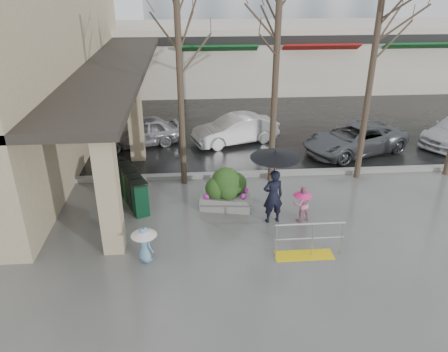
{
  "coord_description": "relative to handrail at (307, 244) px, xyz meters",
  "views": [
    {
      "loc": [
        -1.64,
        -10.89,
        7.1
      ],
      "look_at": [
        -0.71,
        1.32,
        1.3
      ],
      "focal_mm": 35.0,
      "sensor_mm": 36.0,
      "label": 1
    }
  ],
  "objects": [
    {
      "name": "tree_mideast",
      "position": [
        3.14,
        4.8,
        4.48
      ],
      "size": [
        3.2,
        3.2,
        6.5
      ],
      "color": "#382B21",
      "rests_on": "ground"
    },
    {
      "name": "canopy_slab",
      "position": [
        -6.16,
        9.2,
        3.25
      ],
      "size": [
        2.8,
        18.0,
        0.25
      ],
      "primitive_type": "cube",
      "color": "#2D2823",
      "rests_on": "pillar_front"
    },
    {
      "name": "woman",
      "position": [
        -0.62,
        1.87,
        1.13
      ],
      "size": [
        1.5,
        1.5,
        2.37
      ],
      "rotation": [
        0.0,
        0.0,
        3.31
      ],
      "color": "black",
      "rests_on": "ground"
    },
    {
      "name": "handrail",
      "position": [
        0.0,
        0.0,
        0.0
      ],
      "size": [
        1.9,
        0.5,
        1.03
      ],
      "color": "yellow",
      "rests_on": "ground"
    },
    {
      "name": "tree_midwest",
      "position": [
        -0.16,
        4.8,
        4.86
      ],
      "size": [
        3.2,
        3.2,
        7.0
      ],
      "color": "#382B21",
      "rests_on": "ground"
    },
    {
      "name": "car_c",
      "position": [
        3.84,
        7.2,
        0.25
      ],
      "size": [
        4.98,
        3.6,
        1.26
      ],
      "primitive_type": "imported",
      "rotation": [
        0.0,
        0.0,
        -1.2
      ],
      "color": "#575A5E",
      "rests_on": "ground"
    },
    {
      "name": "child_blue",
      "position": [
        -4.36,
        0.11,
        0.27
      ],
      "size": [
        0.69,
        0.69,
        1.03
      ],
      "rotation": [
        0.0,
        0.0,
        2.37
      ],
      "color": "#6594B5",
      "rests_on": "ground"
    },
    {
      "name": "tree_west",
      "position": [
        -3.36,
        4.8,
        4.71
      ],
      "size": [
        3.2,
        3.2,
        6.8
      ],
      "color": "#382B21",
      "rests_on": "ground"
    },
    {
      "name": "curb",
      "position": [
        -1.36,
        5.2,
        -0.3
      ],
      "size": [
        120.0,
        0.3,
        0.15
      ],
      "primitive_type": "cube",
      "color": "gray",
      "rests_on": "ground"
    },
    {
      "name": "pillar_back",
      "position": [
        -5.26,
        7.2,
        1.37
      ],
      "size": [
        0.55,
        0.55,
        3.5
      ],
      "primitive_type": "cube",
      "color": "tan",
      "rests_on": "ground"
    },
    {
      "name": "storefront_row",
      "position": [
        0.64,
        19.17,
        1.64
      ],
      "size": [
        34.0,
        6.74,
        4.0
      ],
      "color": "beige",
      "rests_on": "ground"
    },
    {
      "name": "news_boxes",
      "position": [
        -5.03,
        3.32,
        0.2
      ],
      "size": [
        1.24,
        2.09,
        1.16
      ],
      "rotation": [
        0.0,
        0.0,
        0.4
      ],
      "color": "#0B341E",
      "rests_on": "ground"
    },
    {
      "name": "car_a",
      "position": [
        -5.35,
        8.76,
        0.25
      ],
      "size": [
        3.97,
        2.45,
        1.26
      ],
      "primitive_type": "imported",
      "rotation": [
        0.0,
        0.0,
        -1.29
      ],
      "color": "#A09FA4",
      "rests_on": "ground"
    },
    {
      "name": "near_building",
      "position": [
        -10.36,
        9.2,
        3.62
      ],
      "size": [
        6.0,
        18.0,
        8.0
      ],
      "primitive_type": "cube",
      "color": "tan",
      "rests_on": "ground"
    },
    {
      "name": "child_pink",
      "position": [
        0.29,
        1.87,
        0.27
      ],
      "size": [
        0.63,
        0.58,
        1.15
      ],
      "rotation": [
        0.0,
        0.0,
        3.32
      ],
      "color": "#CE7D97",
      "rests_on": "ground"
    },
    {
      "name": "ground",
      "position": [
        -1.36,
        1.2,
        -0.38
      ],
      "size": [
        120.0,
        120.0,
        0.0
      ],
      "primitive_type": "plane",
      "color": "#51514F",
      "rests_on": "ground"
    },
    {
      "name": "street_asphalt",
      "position": [
        -1.36,
        23.2,
        -0.37
      ],
      "size": [
        120.0,
        36.0,
        0.01
      ],
      "primitive_type": "cube",
      "color": "black",
      "rests_on": "ground"
    },
    {
      "name": "car_b",
      "position": [
        -1.09,
        8.73,
        0.25
      ],
      "size": [
        4.05,
        2.49,
        1.26
      ],
      "primitive_type": "imported",
      "rotation": [
        0.0,
        0.0,
        -1.25
      ],
      "color": "silver",
      "rests_on": "ground"
    },
    {
      "name": "pillar_front",
      "position": [
        -5.26,
        0.7,
        1.37
      ],
      "size": [
        0.55,
        0.55,
        3.5
      ],
      "primitive_type": "cube",
      "color": "tan",
      "rests_on": "ground"
    },
    {
      "name": "planter",
      "position": [
        -1.97,
        2.85,
        0.3
      ],
      "size": [
        1.75,
        1.12,
        1.41
      ],
      "rotation": [
        0.0,
        0.0,
        -0.2
      ],
      "color": "slate",
      "rests_on": "ground"
    }
  ]
}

